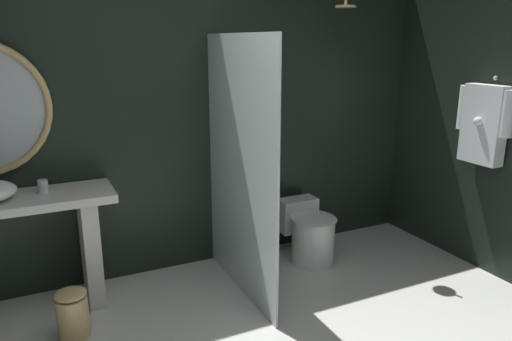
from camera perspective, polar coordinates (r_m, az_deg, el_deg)
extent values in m
cube|color=black|center=(4.11, -8.94, 5.96)|extent=(4.80, 0.10, 2.60)
cube|color=black|center=(4.50, 26.19, 5.38)|extent=(0.10, 2.47, 2.60)
cube|color=silver|center=(3.91, -19.08, -8.79)|extent=(0.12, 0.41, 0.83)
cylinder|color=silver|center=(3.76, -24.01, -1.75)|extent=(0.07, 0.07, 0.10)
cube|color=silver|center=(3.63, -1.92, 0.08)|extent=(0.02, 1.25, 2.00)
cylinder|color=tan|center=(4.30, 10.62, 18.62)|extent=(0.17, 0.17, 0.02)
sphere|color=tan|center=(4.38, 26.61, 9.80)|extent=(0.04, 0.04, 0.04)
cube|color=white|center=(4.37, 25.45, 4.96)|extent=(0.12, 0.36, 0.65)
cylinder|color=white|center=(4.23, 27.75, 5.99)|extent=(0.11, 0.11, 0.37)
cylinder|color=white|center=(4.48, 23.62, 6.90)|extent=(0.11, 0.11, 0.37)
sphere|color=white|center=(4.30, 24.86, 5.33)|extent=(0.07, 0.07, 0.07)
cylinder|color=white|center=(4.38, 6.79, -8.29)|extent=(0.38, 0.38, 0.42)
ellipsoid|color=white|center=(4.30, 6.88, -5.63)|extent=(0.40, 0.44, 0.02)
cube|color=white|center=(4.55, 4.94, -5.22)|extent=(0.36, 0.19, 0.31)
cylinder|color=tan|center=(3.59, -20.93, -16.00)|extent=(0.21, 0.21, 0.30)
ellipsoid|color=tan|center=(3.51, -21.21, -13.56)|extent=(0.21, 0.21, 0.06)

